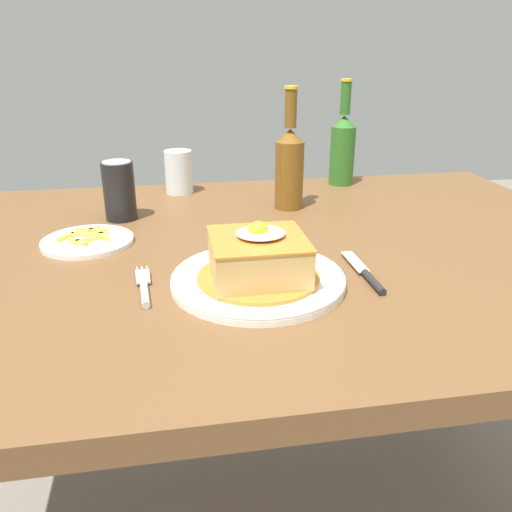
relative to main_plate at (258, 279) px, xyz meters
name	(u,v)px	position (x,y,z in m)	size (l,w,h in m)	color
dining_table	(256,290)	(0.02, 0.17, -0.10)	(1.42, 0.96, 0.73)	brown
main_plate	(258,279)	(0.00, 0.00, 0.00)	(0.27, 0.27, 0.02)	white
sandwich_meal	(258,258)	(0.00, 0.00, 0.04)	(0.19, 0.19, 0.09)	orange
fork	(144,288)	(-0.18, 0.00, 0.00)	(0.03, 0.14, 0.01)	silver
knife	(368,276)	(0.18, -0.01, 0.00)	(0.02, 0.17, 0.01)	#262628
soda_can	(119,191)	(-0.23, 0.37, 0.05)	(0.07, 0.07, 0.12)	black
beer_bottle_amber	(289,164)	(0.14, 0.39, 0.09)	(0.06, 0.06, 0.27)	brown
beer_bottle_green	(343,146)	(0.32, 0.58, 0.09)	(0.06, 0.06, 0.27)	#2D6B23
drinking_glass	(179,175)	(-0.10, 0.56, 0.04)	(0.07, 0.07, 0.10)	#3F2314
side_plate_fries	(88,241)	(-0.29, 0.23, 0.00)	(0.17, 0.17, 0.02)	white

